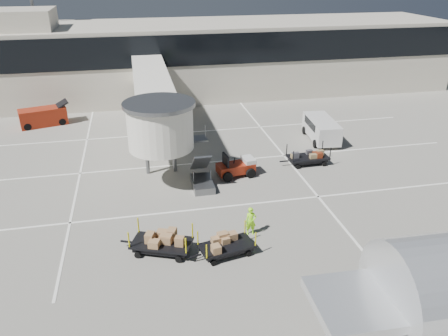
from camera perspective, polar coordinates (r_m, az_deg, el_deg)
The scene contains 11 objects.
ground at distance 26.66m, azimuth 1.89°, elevation -7.11°, with size 140.00×140.00×0.00m, color gray.
lane_markings at distance 34.62m, azimuth -2.79°, elevation 0.92°, with size 40.00×30.00×0.02m.
terminal at distance 53.02m, azimuth -6.23°, elevation 14.10°, with size 64.00×12.11×15.20m.
jet_bridge at distance 35.57m, azimuth -9.02°, elevation 8.67°, with size 5.70×20.40×6.03m.
baggage_tug at distance 32.02m, azimuth 1.67°, elevation 0.10°, with size 2.91×2.09×1.80m.
suitcase_cart at distance 34.54m, azimuth 10.87°, elevation 1.36°, with size 3.88×1.63×1.51m.
box_cart_near at distance 23.76m, azimuth 0.43°, elevation -10.09°, with size 3.66×2.00×1.40m.
box_cart_far at distance 24.11m, azimuth -8.43°, elevation -9.51°, with size 3.99×2.68×1.55m.
ground_worker at distance 25.19m, azimuth 3.52°, elevation -6.95°, with size 0.63×0.41×1.73m, color #96F91A.
minivan at distance 39.41m, azimuth 12.54°, elevation 5.20°, with size 2.57×5.16×1.89m.
belt_loader at distance 45.58m, azimuth -22.50°, elevation 6.20°, with size 4.84×2.89×2.19m.
Camera 1 is at (-5.44, -21.84, 14.29)m, focal length 35.00 mm.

